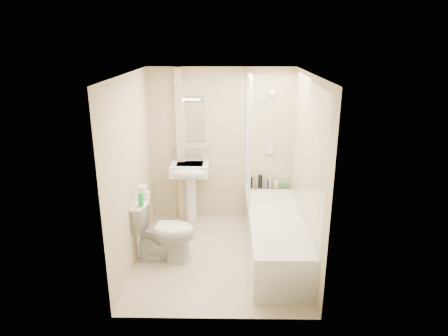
{
  "coord_description": "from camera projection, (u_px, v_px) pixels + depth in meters",
  "views": [
    {
      "loc": [
        0.14,
        -4.73,
        2.81
      ],
      "look_at": [
        0.06,
        0.2,
        1.19
      ],
      "focal_mm": 32.0,
      "sensor_mm": 36.0,
      "label": 1
    }
  ],
  "objects": [
    {
      "name": "shower_fixture",
      "position": [
        271.0,
        125.0,
        6.01
      ],
      "size": [
        0.1,
        0.16,
        0.99
      ],
      "color": "white",
      "rests_on": "wall_back"
    },
    {
      "name": "bottle_cream",
      "position": [
        270.0,
        183.0,
        6.26
      ],
      "size": [
        0.05,
        0.05,
        0.17
      ],
      "primitive_type": "cylinder",
      "color": "beige",
      "rests_on": "bathtub"
    },
    {
      "name": "bottle_white_b",
      "position": [
        276.0,
        184.0,
        6.27
      ],
      "size": [
        0.06,
        0.06,
        0.12
      ],
      "primitive_type": "cylinder",
      "color": "white",
      "rests_on": "bathtub"
    },
    {
      "name": "bottle_green",
      "position": [
        284.0,
        185.0,
        6.27
      ],
      "size": [
        0.06,
        0.06,
        0.09
      ],
      "primitive_type": "cylinder",
      "color": "green",
      "rests_on": "bathtub"
    },
    {
      "name": "ceiling",
      "position": [
        219.0,
        74.0,
        4.62
      ],
      "size": [
        2.2,
        2.5,
        0.02
      ],
      "primitive_type": "cube",
      "color": "white",
      "rests_on": "wall_back"
    },
    {
      "name": "bottle_blue",
      "position": [
        269.0,
        184.0,
        6.27
      ],
      "size": [
        0.05,
        0.05,
        0.13
      ],
      "primitive_type": "cylinder",
      "color": "#121650",
      "rests_on": "bathtub"
    },
    {
      "name": "toilet_roll_upper",
      "position": [
        143.0,
        189.0,
        5.09
      ],
      "size": [
        0.11,
        0.11,
        0.1
      ],
      "primitive_type": "cylinder",
      "color": "white",
      "rests_on": "toilet_roll_lower"
    },
    {
      "name": "wall_back",
      "position": [
        221.0,
        146.0,
        6.18
      ],
      "size": [
        2.2,
        0.02,
        2.4
      ],
      "primitive_type": "cube",
      "color": "beige",
      "rests_on": "ground"
    },
    {
      "name": "pedestal_sink",
      "position": [
        190.0,
        176.0,
        6.1
      ],
      "size": [
        0.58,
        0.51,
        1.11
      ],
      "color": "white",
      "rests_on": "ground"
    },
    {
      "name": "strip_light",
      "position": [
        189.0,
        98.0,
        5.92
      ],
      "size": [
        0.42,
        0.07,
        0.07
      ],
      "primitive_type": "cube",
      "color": "silver",
      "rests_on": "wall_back"
    },
    {
      "name": "floor",
      "position": [
        219.0,
        256.0,
        5.37
      ],
      "size": [
        2.5,
        2.5,
        0.0
      ],
      "primitive_type": "plane",
      "color": "beige",
      "rests_on": "ground"
    },
    {
      "name": "toilet_roll_lower",
      "position": [
        146.0,
        195.0,
        5.15
      ],
      "size": [
        0.1,
        0.1,
        0.09
      ],
      "primitive_type": "cylinder",
      "color": "white",
      "rests_on": "toilet"
    },
    {
      "name": "pipe_boxing",
      "position": [
        181.0,
        147.0,
        6.14
      ],
      "size": [
        0.12,
        0.12,
        2.4
      ],
      "primitive_type": "cube",
      "color": "beige",
      "rests_on": "ground"
    },
    {
      "name": "wall_right",
      "position": [
        307.0,
        172.0,
        4.98
      ],
      "size": [
        0.02,
        2.5,
        2.4
      ],
      "primitive_type": "cube",
      "color": "beige",
      "rests_on": "ground"
    },
    {
      "name": "mirror",
      "position": [
        190.0,
        122.0,
        6.06
      ],
      "size": [
        0.46,
        0.01,
        0.6
      ],
      "primitive_type": "cube",
      "color": "white",
      "rests_on": "wall_back"
    },
    {
      "name": "toilet",
      "position": [
        164.0,
        231.0,
        5.19
      ],
      "size": [
        0.57,
        0.87,
        0.82
      ],
      "primitive_type": "imported",
      "rotation": [
        0.0,
        0.0,
        1.5
      ],
      "color": "white",
      "rests_on": "ground"
    },
    {
      "name": "bottle_black_a",
      "position": [
        251.0,
        182.0,
        6.27
      ],
      "size": [
        0.06,
        0.06,
        0.17
      ],
      "primitive_type": "cylinder",
      "color": "black",
      "rests_on": "bathtub"
    },
    {
      "name": "green_bottle",
      "position": [
        141.0,
        200.0,
        4.91
      ],
      "size": [
        0.07,
        0.07,
        0.16
      ],
      "primitive_type": "cylinder",
      "color": "green",
      "rests_on": "toilet"
    },
    {
      "name": "splashback",
      "position": [
        191.0,
        157.0,
        6.24
      ],
      "size": [
        0.6,
        0.02,
        0.3
      ],
      "primitive_type": "cube",
      "color": "beige",
      "rests_on": "wall_back"
    },
    {
      "name": "bottle_black_b",
      "position": [
        260.0,
        181.0,
        6.26
      ],
      "size": [
        0.07,
        0.07,
        0.21
      ],
      "primitive_type": "cylinder",
      "color": "black",
      "rests_on": "bathtub"
    },
    {
      "name": "tile_right",
      "position": [
        307.0,
        154.0,
        4.95
      ],
      "size": [
        0.01,
        2.1,
        1.75
      ],
      "primitive_type": "cube",
      "color": "beige",
      "rests_on": "wall_right"
    },
    {
      "name": "bathtub",
      "position": [
        276.0,
        236.0,
        5.31
      ],
      "size": [
        0.7,
        2.1,
        0.55
      ],
      "color": "white",
      "rests_on": "ground"
    },
    {
      "name": "wall_left",
      "position": [
        132.0,
        172.0,
        5.01
      ],
      "size": [
        0.02,
        2.5,
        2.4
      ],
      "primitive_type": "cube",
      "color": "beige",
      "rests_on": "ground"
    },
    {
      "name": "shower_screen",
      "position": [
        249.0,
        137.0,
        5.67
      ],
      "size": [
        0.04,
        0.92,
        1.8
      ],
      "color": "white",
      "rests_on": "bathtub"
    },
    {
      "name": "tile_back",
      "position": [
        270.0,
        132.0,
        6.09
      ],
      "size": [
        0.7,
        0.01,
        1.75
      ],
      "primitive_type": "cube",
      "color": "beige",
      "rests_on": "wall_back"
    }
  ]
}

